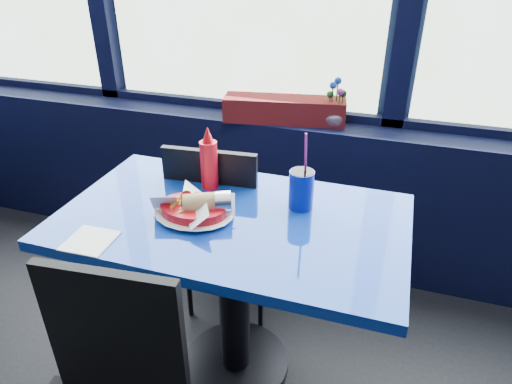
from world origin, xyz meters
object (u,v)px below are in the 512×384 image
food_basket (195,208)px  planter_box (284,109)px  ketchup_bottle (209,161)px  near_table (233,258)px  soda_cup (301,189)px  chair_near_back (225,219)px  flower_vase (335,112)px

food_basket → planter_box: bearing=84.8°
planter_box → ketchup_bottle: size_ratio=2.37×
near_table → soda_cup: bearing=32.2°
chair_near_back → soda_cup: bearing=148.2°
flower_vase → food_basket: 0.95m
chair_near_back → planter_box: bearing=-108.6°
near_table → ketchup_bottle: 0.37m
near_table → soda_cup: size_ratio=4.02×
food_basket → soda_cup: (0.33, 0.17, 0.04)m
planter_box → food_basket: bearing=-105.0°
food_basket → soda_cup: soda_cup is taller
soda_cup → flower_vase: bearing=90.2°
near_table → soda_cup: 0.36m
planter_box → near_table: bearing=-97.2°
chair_near_back → planter_box: size_ratio=1.50×
near_table → planter_box: bearing=92.4°
flower_vase → ketchup_bottle: 0.76m
food_basket → chair_near_back: bearing=96.7°
food_basket → ketchup_bottle: bearing=99.4°
near_table → flower_vase: flower_vase is taller
flower_vase → soda_cup: (0.00, -0.71, -0.05)m
planter_box → soda_cup: bearing=-80.1°
food_basket → flower_vase: bearing=69.8°
flower_vase → soda_cup: bearing=-89.8°
planter_box → soda_cup: size_ratio=1.98×
flower_vase → food_basket: (-0.33, -0.89, -0.09)m
chair_near_back → ketchup_bottle: 0.38m
food_basket → ketchup_bottle: size_ratio=1.03×
planter_box → ketchup_bottle: (-0.12, -0.66, 0.00)m
planter_box → food_basket: (-0.08, -0.88, -0.08)m
food_basket → soda_cup: size_ratio=0.86×
near_table → chair_near_back: bearing=116.5°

